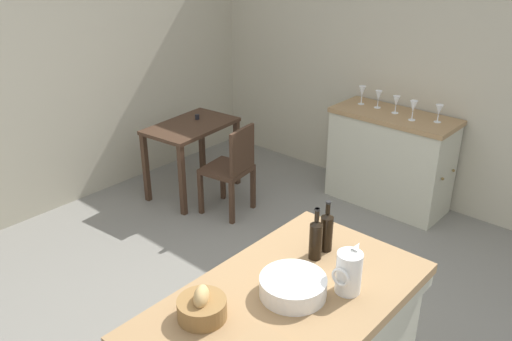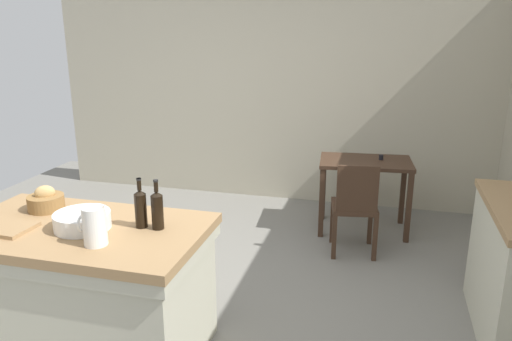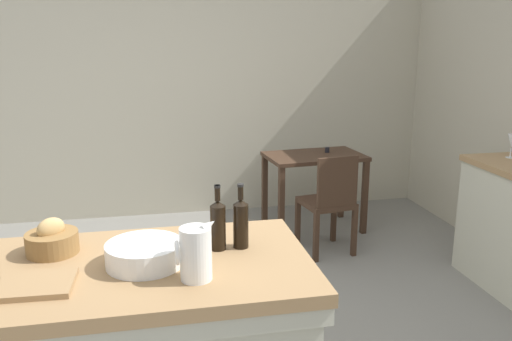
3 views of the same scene
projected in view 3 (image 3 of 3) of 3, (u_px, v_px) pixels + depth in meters
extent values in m
cube|color=#B2AA93|center=(183.00, 89.00, 5.40)|extent=(5.32, 0.12, 2.60)
cube|color=#99754C|center=(137.00, 270.00, 2.32)|extent=(1.54, 0.88, 0.06)
cube|color=#BCBAA3|center=(137.00, 285.00, 2.33)|extent=(1.52, 0.86, 0.08)
cube|color=#3D281C|center=(315.00, 156.00, 5.00)|extent=(0.95, 0.64, 0.04)
cube|color=#3D281C|center=(281.00, 205.00, 4.75)|extent=(0.05, 0.05, 0.71)
cube|color=#3D281C|center=(365.00, 198.00, 4.98)|extent=(0.05, 0.05, 0.71)
cube|color=#3D281C|center=(265.00, 191.00, 5.20)|extent=(0.05, 0.05, 0.71)
cube|color=#3D281C|center=(342.00, 184.00, 5.43)|extent=(0.05, 0.05, 0.71)
cylinder|color=black|center=(327.00, 150.00, 5.08)|extent=(0.04, 0.04, 0.05)
cube|color=#3D281C|center=(326.00, 203.00, 4.54)|extent=(0.46, 0.46, 0.04)
cube|color=#3D281C|center=(337.00, 182.00, 4.32)|extent=(0.36, 0.09, 0.42)
cube|color=#3D281C|center=(334.00, 219.00, 4.82)|extent=(0.05, 0.05, 0.42)
cube|color=#3D281C|center=(298.00, 224.00, 4.70)|extent=(0.05, 0.05, 0.42)
cube|color=#3D281C|center=(354.00, 233.00, 4.50)|extent=(0.05, 0.05, 0.42)
cube|color=#3D281C|center=(316.00, 238.00, 4.37)|extent=(0.05, 0.05, 0.42)
cylinder|color=white|center=(196.00, 254.00, 2.14)|extent=(0.13, 0.13, 0.22)
cone|color=white|center=(210.00, 225.00, 2.12)|extent=(0.07, 0.04, 0.06)
torus|color=white|center=(177.00, 253.00, 2.12)|extent=(0.02, 0.10, 0.10)
cylinder|color=white|center=(145.00, 254.00, 2.29)|extent=(0.34, 0.34, 0.10)
cylinder|color=olive|center=(52.00, 243.00, 2.42)|extent=(0.23, 0.23, 0.10)
ellipsoid|color=tan|center=(51.00, 228.00, 2.40)|extent=(0.15, 0.13, 0.10)
cube|color=#99754C|center=(36.00, 285.00, 2.09)|extent=(0.30, 0.25, 0.02)
cylinder|color=black|center=(241.00, 226.00, 2.47)|extent=(0.07, 0.07, 0.21)
cone|color=black|center=(241.00, 202.00, 2.44)|extent=(0.07, 0.07, 0.02)
cylinder|color=black|center=(241.00, 192.00, 2.43)|extent=(0.03, 0.03, 0.07)
cylinder|color=black|center=(241.00, 185.00, 2.42)|extent=(0.03, 0.03, 0.01)
cylinder|color=black|center=(218.00, 228.00, 2.44)|extent=(0.07, 0.07, 0.21)
cone|color=black|center=(218.00, 203.00, 2.42)|extent=(0.07, 0.07, 0.02)
cylinder|color=black|center=(217.00, 193.00, 2.40)|extent=(0.03, 0.03, 0.07)
cylinder|color=black|center=(217.00, 186.00, 2.40)|extent=(0.03, 0.03, 0.01)
cylinder|color=white|center=(510.00, 157.00, 4.01)|extent=(0.06, 0.06, 0.00)
cylinder|color=white|center=(511.00, 153.00, 4.00)|extent=(0.01, 0.01, 0.07)
cone|color=white|center=(512.00, 141.00, 3.98)|extent=(0.07, 0.07, 0.10)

